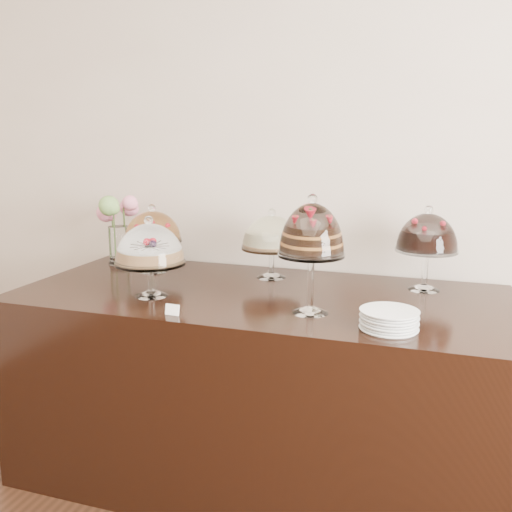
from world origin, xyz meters
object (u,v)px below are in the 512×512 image
(cake_stand_cheesecake, at_px, (272,235))
(plate_stack, at_px, (389,320))
(cake_stand_choco_layer, at_px, (312,235))
(cake_stand_fruit_tart, at_px, (153,229))
(flower_vase, at_px, (118,222))
(cake_stand_sugar_sponge, at_px, (150,248))
(cake_stand_dark_choco, at_px, (427,236))
(display_counter, at_px, (259,384))

(cake_stand_cheesecake, height_order, plate_stack, cake_stand_cheesecake)
(cake_stand_cheesecake, bearing_deg, cake_stand_choco_layer, -57.75)
(cake_stand_fruit_tart, height_order, flower_vase, flower_vase)
(cake_stand_sugar_sponge, relative_size, cake_stand_fruit_tart, 1.02)
(cake_stand_choco_layer, distance_m, cake_stand_fruit_tart, 1.04)
(cake_stand_sugar_sponge, distance_m, cake_stand_fruit_tart, 0.47)
(cake_stand_sugar_sponge, distance_m, cake_stand_cheesecake, 0.64)
(cake_stand_dark_choco, height_order, plate_stack, cake_stand_dark_choco)
(flower_vase, bearing_deg, plate_stack, -22.71)
(cake_stand_fruit_tart, distance_m, plate_stack, 1.39)
(cake_stand_choco_layer, relative_size, cake_stand_dark_choco, 1.23)
(display_counter, relative_size, cake_stand_fruit_tart, 6.22)
(display_counter, distance_m, plate_stack, 0.84)
(cake_stand_cheesecake, bearing_deg, cake_stand_fruit_tart, -173.90)
(cake_stand_cheesecake, height_order, cake_stand_fruit_tart, cake_stand_fruit_tart)
(cake_stand_dark_choco, distance_m, flower_vase, 1.63)
(cake_stand_cheesecake, height_order, flower_vase, flower_vase)
(cake_stand_cheesecake, height_order, cake_stand_dark_choco, cake_stand_dark_choco)
(cake_stand_sugar_sponge, bearing_deg, cake_stand_fruit_tart, 117.06)
(display_counter, distance_m, cake_stand_cheesecake, 0.72)
(cake_stand_choco_layer, height_order, flower_vase, cake_stand_choco_layer)
(cake_stand_choco_layer, distance_m, cake_stand_cheesecake, 0.60)
(cake_stand_choco_layer, relative_size, cake_stand_fruit_tart, 1.36)
(plate_stack, bearing_deg, cake_stand_dark_choco, 80.77)
(cake_stand_choco_layer, bearing_deg, display_counter, 142.72)
(flower_vase, distance_m, plate_stack, 1.67)
(cake_stand_dark_choco, bearing_deg, plate_stack, -99.23)
(display_counter, xyz_separation_m, cake_stand_dark_choco, (0.71, 0.29, 0.70))
(plate_stack, bearing_deg, cake_stand_sugar_sponge, 173.50)
(display_counter, xyz_separation_m, cake_stand_sugar_sponge, (-0.44, -0.20, 0.67))
(cake_stand_dark_choco, bearing_deg, cake_stand_cheesecake, -179.70)
(cake_stand_dark_choco, relative_size, cake_stand_fruit_tart, 1.11)
(cake_stand_sugar_sponge, bearing_deg, flower_vase, 132.84)
(display_counter, xyz_separation_m, cake_stand_choco_layer, (0.29, -0.22, 0.77))
(cake_stand_sugar_sponge, distance_m, cake_stand_choco_layer, 0.73)
(cake_stand_dark_choco, bearing_deg, cake_stand_choco_layer, -129.78)
(display_counter, relative_size, cake_stand_choco_layer, 4.58)
(cake_stand_fruit_tart, bearing_deg, cake_stand_cheesecake, 6.10)
(cake_stand_fruit_tart, bearing_deg, cake_stand_choco_layer, -24.78)
(cake_stand_choco_layer, relative_size, cake_stand_cheesecake, 1.38)
(plate_stack, bearing_deg, cake_stand_cheesecake, 136.46)
(cake_stand_cheesecake, xyz_separation_m, flower_vase, (-0.89, 0.04, 0.02))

